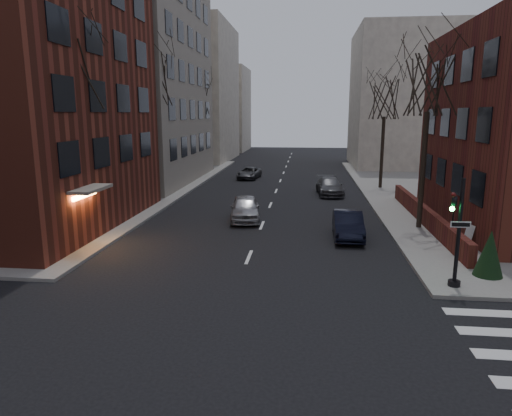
# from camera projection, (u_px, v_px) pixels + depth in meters

# --- Properties ---
(building_left_tan) EXTENTS (18.00, 18.00, 28.00)m
(building_left_tan) POSITION_uv_depth(u_px,v_px,m) (92.00, 27.00, 41.01)
(building_left_tan) COLOR gray
(building_left_tan) RESTS_ON ground
(low_wall_right) EXTENTS (0.35, 16.00, 1.00)m
(low_wall_right) POSITION_uv_depth(u_px,v_px,m) (424.00, 215.00, 26.27)
(low_wall_right) COLOR #582319
(low_wall_right) RESTS_ON sidewalk_far_right
(building_distant_la) EXTENTS (14.00, 16.00, 18.00)m
(building_distant_la) POSITION_uv_depth(u_px,v_px,m) (180.00, 94.00, 62.24)
(building_distant_la) COLOR beige
(building_distant_la) RESTS_ON ground
(building_distant_ra) EXTENTS (14.00, 14.00, 16.00)m
(building_distant_ra) POSITION_uv_depth(u_px,v_px,m) (414.00, 99.00, 54.31)
(building_distant_ra) COLOR beige
(building_distant_ra) RESTS_ON ground
(building_distant_lb) EXTENTS (10.00, 12.00, 14.00)m
(building_distant_lb) POSITION_uv_depth(u_px,v_px,m) (218.00, 110.00, 78.97)
(building_distant_lb) COLOR beige
(building_distant_lb) RESTS_ON ground
(traffic_signal) EXTENTS (0.76, 0.44, 4.00)m
(traffic_signal) POSITION_uv_depth(u_px,v_px,m) (456.00, 240.00, 16.42)
(traffic_signal) COLOR black
(traffic_signal) RESTS_ON sidewalk_far_right
(tree_left_a) EXTENTS (4.18, 4.18, 10.26)m
(tree_left_a) POSITION_uv_depth(u_px,v_px,m) (71.00, 69.00, 21.78)
(tree_left_a) COLOR #2D231C
(tree_left_a) RESTS_ON sidewalk_far_left
(tree_left_b) EXTENTS (4.40, 4.40, 10.80)m
(tree_left_b) POSITION_uv_depth(u_px,v_px,m) (154.00, 78.00, 33.37)
(tree_left_b) COLOR #2D231C
(tree_left_b) RESTS_ON sidewalk_far_left
(tree_left_c) EXTENTS (3.96, 3.96, 9.72)m
(tree_left_c) POSITION_uv_depth(u_px,v_px,m) (199.00, 97.00, 47.17)
(tree_left_c) COLOR #2D231C
(tree_left_c) RESTS_ON sidewalk_far_left
(tree_right_a) EXTENTS (3.96, 3.96, 9.72)m
(tree_right_a) POSITION_uv_depth(u_px,v_px,m) (430.00, 81.00, 23.84)
(tree_right_a) COLOR #2D231C
(tree_right_a) RESTS_ON sidewalk_far_right
(tree_right_b) EXTENTS (3.74, 3.74, 9.18)m
(tree_right_b) POSITION_uv_depth(u_px,v_px,m) (385.00, 98.00, 37.55)
(tree_right_b) COLOR #2D231C
(tree_right_b) RESTS_ON sidewalk_far_right
(streetlamp_near) EXTENTS (0.36, 0.36, 6.28)m
(streetlamp_near) POSITION_uv_depth(u_px,v_px,m) (146.00, 146.00, 30.36)
(streetlamp_near) COLOR black
(streetlamp_near) RESTS_ON sidewalk_far_left
(streetlamp_far) EXTENTS (0.36, 0.36, 6.28)m
(streetlamp_far) POSITION_uv_depth(u_px,v_px,m) (209.00, 133.00, 49.82)
(streetlamp_far) COLOR black
(streetlamp_far) RESTS_ON sidewalk_far_left
(parked_sedan) EXTENTS (1.49, 4.19, 1.37)m
(parked_sedan) POSITION_uv_depth(u_px,v_px,m) (348.00, 225.00, 23.70)
(parked_sedan) COLOR black
(parked_sedan) RESTS_ON ground
(car_lane_silver) EXTENTS (2.28, 4.53, 1.48)m
(car_lane_silver) POSITION_uv_depth(u_px,v_px,m) (245.00, 208.00, 27.62)
(car_lane_silver) COLOR #9F9EA3
(car_lane_silver) RESTS_ON ground
(car_lane_gray) EXTENTS (2.25, 4.78, 1.35)m
(car_lane_gray) POSITION_uv_depth(u_px,v_px,m) (330.00, 186.00, 36.27)
(car_lane_gray) COLOR #44454A
(car_lane_gray) RESTS_ON ground
(car_lane_far) EXTENTS (2.28, 4.22, 1.12)m
(car_lane_far) POSITION_uv_depth(u_px,v_px,m) (249.00, 173.00, 45.24)
(car_lane_far) COLOR #434448
(car_lane_far) RESTS_ON ground
(sandwich_board) EXTENTS (0.58, 0.72, 1.02)m
(sandwich_board) POSITION_uv_depth(u_px,v_px,m) (473.00, 235.00, 21.80)
(sandwich_board) COLOR white
(sandwich_board) RESTS_ON sidewalk_far_right
(evergreen_shrub) EXTENTS (1.46, 1.46, 1.83)m
(evergreen_shrub) POSITION_uv_depth(u_px,v_px,m) (490.00, 253.00, 17.64)
(evergreen_shrub) COLOR black
(evergreen_shrub) RESTS_ON sidewalk_far_right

